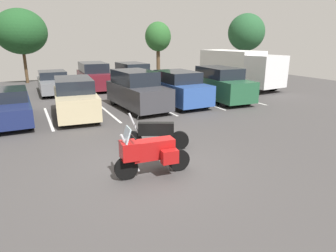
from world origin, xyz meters
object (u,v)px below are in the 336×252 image
Objects in this scene: motorcycle_touring at (150,152)px; car_far_tan at (133,75)px; car_green at (221,84)px; car_charcoal at (137,90)px; car_far_maroon at (94,76)px; car_blue at (179,88)px; box_truck at (239,68)px; car_champagne at (75,98)px; car_far_grey at (54,82)px; motorcycle_second at (156,133)px; car_navy at (7,107)px.

car_far_tan reaches higher than motorcycle_touring.
motorcycle_touring is 10.82m from car_green.
car_charcoal is 1.03× the size of car_far_maroon.
box_truck is (7.02, 3.52, 0.56)m from car_blue.
car_charcoal is (3.20, 0.27, 0.08)m from car_champagne.
box_truck is (9.45, 3.44, 0.51)m from car_charcoal.
car_champagne is 5.64m from car_blue.
car_charcoal is 7.81m from car_far_grey.
car_far_tan is at bearing 155.05° from box_truck.
car_far_maroon is (2.54, 7.49, 0.07)m from car_champagne.
box_truck is at bearing 40.29° from car_green.
motorcycle_second is 0.29× the size of box_truck.
box_truck reaches higher than car_navy.
car_charcoal reaches higher than motorcycle_touring.
car_far_maroon reaches higher than car_blue.
car_far_grey reaches higher than motorcycle_second.
motorcycle_touring is 8.14m from car_charcoal.
car_far_maroon reaches higher than car_champagne.
car_champagne reaches higher than car_navy.
car_blue is at bearing 1.81° from car_champagne.
car_far_tan is at bearing 113.73° from car_green.
car_far_grey is 5.64m from car_far_tan.
car_charcoal is at bearing 4.73° from car_champagne.
motorcycle_touring is 1.05× the size of motorcycle_second.
car_far_maroon is 2.85m from car_far_tan.
box_truck reaches higher than car_far_tan.
car_champagne is at bearing -178.19° from car_blue.
box_truck reaches higher than car_green.
car_blue is at bearing -153.34° from box_truck.
car_charcoal is 2.43m from car_blue.
box_truck is at bearing 16.31° from car_champagne.
motorcycle_touring is 16.37m from box_truck.
car_far_maroon is (-3.09, 7.31, 0.04)m from car_blue.
car_blue is (4.91, 7.66, 0.25)m from motorcycle_touring.
motorcycle_second is 0.43× the size of car_charcoal.
car_far_grey is at bearing 178.34° from car_far_tan.
box_truck is (12.93, -3.55, 0.76)m from car_far_grey.
motorcycle_second is at bearing -106.10° from car_far_tan.
car_green is (11.29, -0.09, 0.26)m from car_navy.
motorcycle_touring is 8.49m from car_navy.
car_champagne is 1.01× the size of car_far_maroon.
car_far_maroon is at bearing 172.02° from car_far_tan.
car_navy is 9.07m from car_far_maroon.
box_truck is (11.92, 11.18, 0.82)m from motorcycle_touring.
motorcycle_touring is 15.29m from car_far_tan.
motorcycle_touring is 0.47× the size of car_far_maroon.
car_green is (2.79, -0.06, 0.05)m from car_blue.
car_far_tan is at bearing 72.36° from motorcycle_touring.
car_far_grey is at bearing 93.90° from motorcycle_touring.
motorcycle_second is at bearing -124.06° from car_blue.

